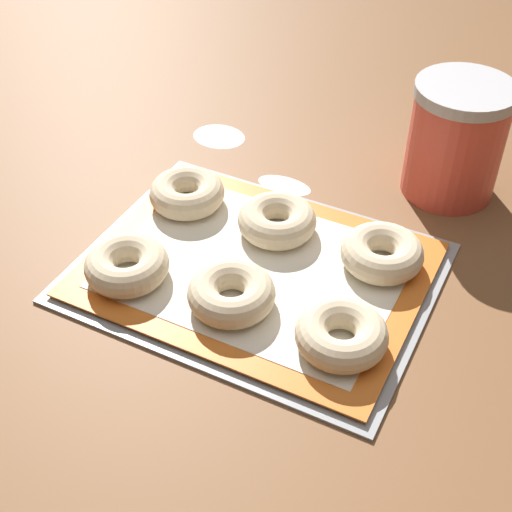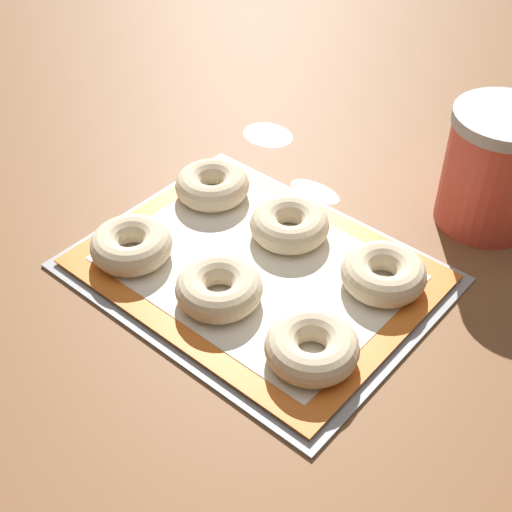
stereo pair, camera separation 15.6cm
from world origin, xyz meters
The scene contains 12 objects.
ground_plane centered at (0.00, 0.00, 0.00)m, with size 2.80×2.80×0.00m, color brown.
baking_tray centered at (-0.02, 0.01, 0.00)m, with size 0.43×0.33×0.01m.
baking_mat centered at (-0.02, 0.01, 0.01)m, with size 0.40×0.31×0.00m.
bagel_front_left centered at (-0.15, -0.07, 0.03)m, with size 0.10×0.10×0.04m.
bagel_front_center centered at (-0.01, -0.06, 0.03)m, with size 0.10×0.10×0.04m.
bagel_front_right centered at (0.12, -0.06, 0.03)m, with size 0.10×0.10×0.04m.
bagel_back_left centered at (-0.16, 0.09, 0.03)m, with size 0.10×0.10×0.04m.
bagel_back_center centered at (-0.03, 0.09, 0.03)m, with size 0.10×0.10×0.04m.
bagel_back_right centered at (0.12, 0.09, 0.03)m, with size 0.10×0.10×0.04m.
flour_canister centered at (0.14, 0.30, 0.08)m, with size 0.13×0.13×0.16m.
flour_patch_near centered at (-0.07, 0.20, 0.00)m, with size 0.08×0.04×0.00m.
flour_patch_far centered at (-0.22, 0.27, 0.00)m, with size 0.09×0.07×0.00m.
Camera 1 is at (0.28, -0.57, 0.60)m, focal length 50.00 mm.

